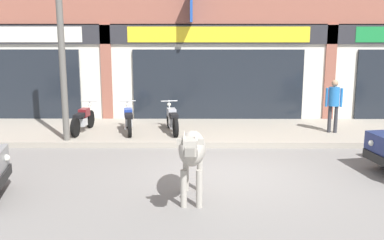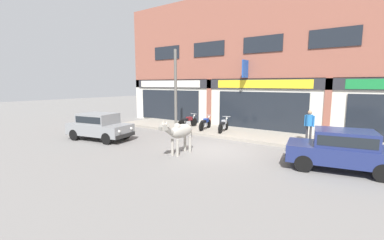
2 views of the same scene
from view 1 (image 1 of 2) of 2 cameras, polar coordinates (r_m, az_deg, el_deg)
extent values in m
plane|color=slate|center=(10.36, 4.78, -6.83)|extent=(90.00, 90.00, 0.00)
cube|color=gray|center=(14.09, 3.59, -1.47)|extent=(19.00, 3.42, 0.16)
cube|color=silver|center=(15.79, 3.27, 5.91)|extent=(23.00, 0.55, 3.40)
cube|color=#28282D|center=(15.40, 3.38, 10.79)|extent=(22.08, 0.08, 0.64)
cube|color=#8E5142|center=(15.77, -10.80, 5.71)|extent=(0.36, 0.12, 3.40)
cube|color=black|center=(15.51, 3.31, 4.50)|extent=(5.83, 0.10, 2.40)
cube|color=yellow|center=(15.37, 3.39, 10.79)|extent=(6.13, 0.05, 0.52)
cube|color=#8E5142|center=(16.15, 17.09, 5.54)|extent=(0.36, 0.12, 3.40)
cube|color=#1E479E|center=(14.98, -0.08, 14.42)|extent=(0.08, 0.80, 1.10)
ellipsoid|color=#9E998E|center=(8.59, 0.02, -3.57)|extent=(0.56, 1.41, 0.60)
sphere|color=#9E998E|center=(8.26, -0.04, -2.58)|extent=(0.32, 0.32, 0.32)
cylinder|color=#9E998E|center=(8.37, 0.92, -8.73)|extent=(0.12, 0.12, 0.72)
cylinder|color=#9E998E|center=(8.38, -1.06, -8.70)|extent=(0.12, 0.12, 0.72)
cylinder|color=#9E998E|center=(9.19, 1.01, -6.84)|extent=(0.12, 0.12, 0.72)
cylinder|color=#9E998E|center=(9.20, -0.79, -6.83)|extent=(0.12, 0.12, 0.72)
cylinder|color=#9E998E|center=(7.76, -0.17, -4.09)|extent=(0.25, 0.47, 0.43)
cube|color=#9E998E|center=(7.46, -0.24, -3.38)|extent=(0.23, 0.37, 0.26)
cube|color=slate|center=(7.30, -0.29, -4.05)|extent=(0.16, 0.14, 0.14)
cone|color=beige|center=(7.45, 0.54, -1.97)|extent=(0.06, 0.12, 0.19)
cone|color=beige|center=(7.46, -1.00, -1.96)|extent=(0.06, 0.12, 0.19)
cube|color=#9E998E|center=(7.52, 1.00, -2.79)|extent=(0.14, 0.04, 0.10)
cube|color=#9E998E|center=(7.53, -1.44, -2.77)|extent=(0.14, 0.04, 0.10)
cylinder|color=#9E998E|center=(9.36, 0.16, -3.68)|extent=(0.04, 0.16, 0.60)
cube|color=black|center=(9.54, -23.13, -6.99)|extent=(0.40, 1.52, 0.20)
sphere|color=silver|center=(9.89, -22.51, -4.47)|extent=(0.14, 0.14, 0.14)
cube|color=black|center=(10.80, 23.17, -4.86)|extent=(0.40, 1.52, 0.20)
sphere|color=silver|center=(11.10, 21.82, -2.72)|extent=(0.14, 0.14, 0.14)
cylinder|color=black|center=(14.56, -12.81, 0.13)|extent=(0.16, 0.57, 0.56)
cylinder|color=black|center=(13.41, -14.60, -0.93)|extent=(0.16, 0.57, 0.56)
cube|color=#B2B5BA|center=(13.96, -13.71, -0.24)|extent=(0.24, 0.34, 0.24)
cube|color=maroon|center=(14.05, -13.53, 0.93)|extent=(0.28, 0.43, 0.24)
cube|color=black|center=(13.69, -14.11, 0.54)|extent=(0.28, 0.54, 0.12)
cylinder|color=#B2B5BA|center=(14.45, -12.95, 1.24)|extent=(0.07, 0.27, 0.59)
cylinder|color=#B2B5BA|center=(14.44, -12.94, 2.37)|extent=(0.52, 0.09, 0.03)
sphere|color=silver|center=(14.51, -12.84, 1.94)|extent=(0.12, 0.12, 0.12)
cylinder|color=#B2B5BA|center=(13.69, -14.65, -0.86)|extent=(0.12, 0.48, 0.06)
cylinder|color=black|center=(14.33, -8.16, 0.12)|extent=(0.20, 0.57, 0.56)
cylinder|color=black|center=(13.11, -7.94, -0.95)|extent=(0.20, 0.57, 0.56)
cube|color=#B2B5BA|center=(13.69, -8.05, -0.24)|extent=(0.26, 0.35, 0.24)
cube|color=navy|center=(13.80, -8.11, 0.95)|extent=(0.31, 0.44, 0.24)
cube|color=black|center=(13.41, -8.04, 0.55)|extent=(0.31, 0.55, 0.12)
cylinder|color=#B2B5BA|center=(14.22, -8.18, 1.26)|extent=(0.09, 0.27, 0.59)
cylinder|color=#B2B5BA|center=(14.21, -8.22, 2.40)|extent=(0.52, 0.13, 0.03)
sphere|color=silver|center=(14.29, -8.21, 1.96)|extent=(0.12, 0.12, 0.12)
cylinder|color=#B2B5BA|center=(13.36, -8.45, -0.91)|extent=(0.15, 0.48, 0.06)
cylinder|color=black|center=(14.21, -2.90, 0.13)|extent=(0.21, 0.57, 0.56)
cylinder|color=black|center=(13.00, -2.10, -0.95)|extent=(0.21, 0.57, 0.56)
cube|color=#B2B5BA|center=(13.58, -2.50, -0.24)|extent=(0.26, 0.35, 0.24)
cube|color=#A8AAB2|center=(13.68, -2.61, 0.96)|extent=(0.32, 0.44, 0.24)
cube|color=black|center=(13.30, -2.36, 0.56)|extent=(0.32, 0.55, 0.12)
cylinder|color=#B2B5BA|center=(14.10, -2.87, 1.28)|extent=(0.09, 0.27, 0.59)
cylinder|color=#B2B5BA|center=(14.09, -2.91, 2.42)|extent=(0.52, 0.14, 0.03)
sphere|color=silver|center=(14.17, -2.94, 1.98)|extent=(0.12, 0.12, 0.12)
cylinder|color=#B2B5BA|center=(13.23, -2.74, -0.91)|extent=(0.15, 0.48, 0.06)
cylinder|color=#2D2D33|center=(14.16, 17.07, 0.12)|extent=(0.11, 0.11, 0.82)
cylinder|color=#2D2D33|center=(14.18, 17.79, 0.09)|extent=(0.11, 0.11, 0.82)
cylinder|color=#236BB7|center=(14.05, 17.60, 2.86)|extent=(0.32, 0.32, 0.56)
cylinder|color=#236BB7|center=(14.03, 16.74, 2.78)|extent=(0.08, 0.08, 0.56)
cylinder|color=#236BB7|center=(14.08, 18.44, 2.71)|extent=(0.08, 0.08, 0.56)
sphere|color=tan|center=(14.00, 17.70, 4.48)|extent=(0.20, 0.20, 0.20)
cylinder|color=#595651|center=(12.83, -16.21, 8.55)|extent=(0.18, 0.18, 5.04)
camera|label=2|loc=(6.76, 93.38, -2.45)|focal=24.00mm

